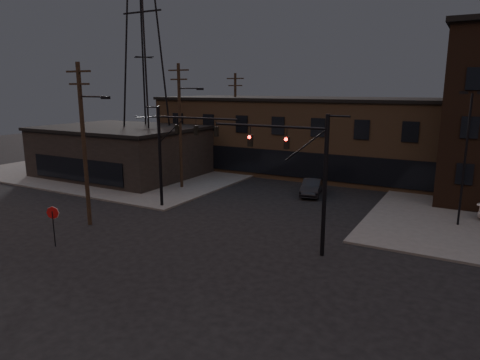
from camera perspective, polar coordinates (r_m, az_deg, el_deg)
name	(u,v)px	position (r m, az deg, el deg)	size (l,w,h in m)	color
ground	(183,260)	(24.29, -7.67, -10.58)	(140.00, 140.00, 0.00)	black
sidewalk_nw	(146,164)	(54.21, -12.44, 2.06)	(30.00, 30.00, 0.15)	#474744
building_row	(336,138)	(48.09, 12.63, 5.51)	(40.00, 12.00, 8.00)	brown
building_left	(122,152)	(48.16, -15.50, 3.57)	(16.00, 12.00, 5.00)	black
traffic_signal_near	(306,169)	(24.20, 8.77, 1.51)	(7.12, 0.24, 8.00)	black
traffic_signal_far	(173,146)	(33.14, -8.97, 4.51)	(7.12, 0.24, 8.00)	black
stop_sign	(53,217)	(27.81, -23.68, -4.54)	(0.72, 0.33, 2.48)	black
utility_pole_near	(84,141)	(30.58, -20.05, 4.91)	(3.70, 0.28, 11.00)	black
utility_pole_mid	(181,124)	(40.00, -7.93, 7.45)	(3.70, 0.28, 11.50)	black
utility_pole_far	(235,119)	(50.62, -0.63, 8.16)	(2.20, 0.28, 11.00)	black
transmission_tower	(144,57)	(47.86, -12.69, 15.68)	(7.00, 7.00, 25.00)	black
lot_light_a	(466,147)	(32.06, 27.95, 3.88)	(1.50, 0.28, 9.14)	black
car_crossing	(312,187)	(38.49, 9.56, -0.92)	(1.55, 4.44, 1.46)	black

